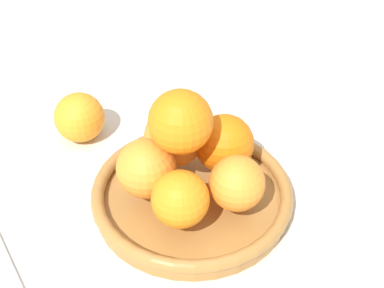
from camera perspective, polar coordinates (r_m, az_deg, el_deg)
The scene contains 4 objects.
ground_plane at distance 0.73m, azimuth 0.00°, elevation -6.25°, with size 4.00×4.00×0.00m, color beige.
fruit_bowl at distance 0.72m, azimuth 0.00°, elevation -5.36°, with size 0.27×0.27×0.03m.
orange_pile at distance 0.68m, azimuth -0.33°, elevation -1.09°, with size 0.19×0.19×0.14m.
stray_orange at distance 0.83m, azimuth -11.91°, elevation 2.79°, with size 0.08×0.08×0.08m, color orange.
Camera 1 is at (-0.30, -0.42, 0.52)m, focal length 50.00 mm.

